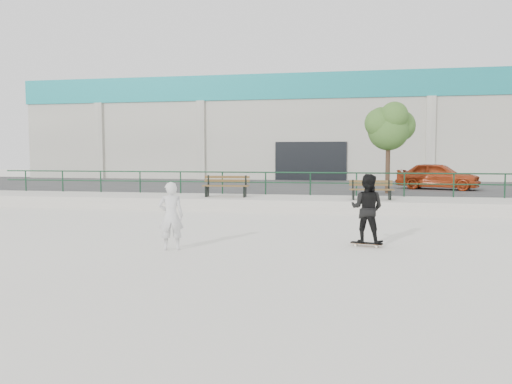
% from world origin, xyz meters
% --- Properties ---
extents(ground, '(120.00, 120.00, 0.00)m').
position_xyz_m(ground, '(0.00, 0.00, 0.00)').
color(ground, white).
rests_on(ground, ground).
extents(ledge, '(30.00, 3.00, 0.50)m').
position_xyz_m(ledge, '(0.00, 9.50, 0.25)').
color(ledge, beige).
rests_on(ledge, ground).
extents(parking_strip, '(60.00, 14.00, 0.50)m').
position_xyz_m(parking_strip, '(0.00, 18.00, 0.25)').
color(parking_strip, '#303030').
rests_on(parking_strip, ground).
extents(railing, '(28.00, 0.06, 1.03)m').
position_xyz_m(railing, '(-0.00, 10.80, 1.24)').
color(railing, '#153B24').
rests_on(railing, ledge).
extents(commercial_building, '(44.20, 16.33, 8.00)m').
position_xyz_m(commercial_building, '(-0.00, 31.99, 4.58)').
color(commercial_building, silver).
rests_on(commercial_building, ground).
extents(bench_left, '(1.99, 0.68, 0.91)m').
position_xyz_m(bench_left, '(-2.47, 9.38, 0.95)').
color(bench_left, brown).
rests_on(bench_left, ledge).
extents(bench_right, '(1.74, 0.64, 0.79)m').
position_xyz_m(bench_right, '(3.56, 9.08, 0.89)').
color(bench_right, brown).
rests_on(bench_right, ledge).
extents(tree, '(2.35, 2.09, 4.18)m').
position_xyz_m(tree, '(4.47, 12.63, 3.63)').
color(tree, '#4C3626').
rests_on(tree, parking_strip).
extents(red_car, '(4.42, 2.97, 1.40)m').
position_xyz_m(red_car, '(7.20, 15.85, 1.20)').
color(red_car, '#AC3815').
rests_on(red_car, parking_strip).
extents(skateboard, '(0.80, 0.36, 0.09)m').
position_xyz_m(skateboard, '(3.14, 1.40, 0.07)').
color(skateboard, black).
rests_on(skateboard, ground).
extents(standing_skater, '(0.99, 0.87, 1.72)m').
position_xyz_m(standing_skater, '(3.14, 1.40, 0.95)').
color(standing_skater, black).
rests_on(standing_skater, skateboard).
extents(seated_skater, '(0.68, 0.54, 1.64)m').
position_xyz_m(seated_skater, '(-1.50, 0.07, 0.82)').
color(seated_skater, silver).
rests_on(seated_skater, ground).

